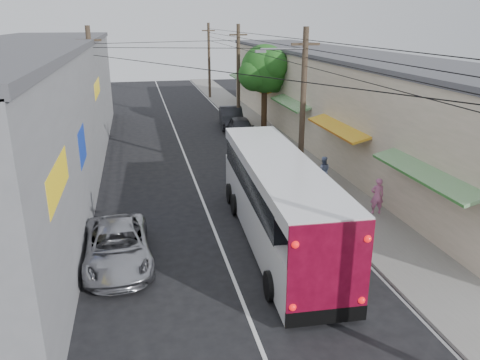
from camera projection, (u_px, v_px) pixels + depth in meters
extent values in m
cube|color=slate|center=(283.00, 150.00, 31.10)|extent=(3.00, 80.00, 0.12)
cube|color=beige|center=(337.00, 99.00, 32.91)|extent=(6.00, 40.00, 6.00)
cube|color=#4C4C51|center=(340.00, 54.00, 31.91)|extent=(6.20, 40.00, 0.30)
cube|color=#1C7B1B|center=(428.00, 172.00, 17.49)|extent=(1.39, 6.00, 0.46)
cube|color=orange|center=(340.00, 127.00, 24.88)|extent=(1.39, 6.00, 0.46)
cube|color=#1C7B1B|center=(292.00, 102.00, 32.27)|extent=(1.39, 6.00, 0.46)
cube|color=orange|center=(262.00, 87.00, 39.66)|extent=(1.39, 6.00, 0.46)
cube|color=#1C7B1B|center=(242.00, 76.00, 47.05)|extent=(1.39, 6.00, 0.46)
cube|color=gray|center=(29.00, 114.00, 25.09)|extent=(7.00, 36.00, 7.00)
cube|color=#4C4C51|center=(18.00, 44.00, 23.92)|extent=(7.20, 36.00, 0.30)
cube|color=yellow|center=(56.00, 180.00, 12.63)|extent=(0.12, 3.50, 1.00)
cube|color=#1433A5|center=(81.00, 146.00, 18.37)|extent=(0.12, 2.20, 1.40)
cube|color=yellow|center=(96.00, 88.00, 27.31)|extent=(0.12, 4.00, 0.90)
cylinder|color=#473828|center=(303.00, 111.00, 23.09)|extent=(0.28, 0.28, 8.00)
cube|color=#473828|center=(306.00, 44.00, 22.05)|extent=(1.40, 0.12, 0.12)
cylinder|color=#473828|center=(238.00, 77.00, 36.95)|extent=(0.28, 0.28, 8.00)
cube|color=#473828|center=(238.00, 35.00, 35.91)|extent=(1.40, 0.12, 0.12)
cylinder|color=#473828|center=(209.00, 61.00, 50.80)|extent=(0.28, 0.28, 8.00)
cube|color=#473828|center=(209.00, 31.00, 49.76)|extent=(1.40, 0.12, 0.12)
cylinder|color=#473828|center=(94.00, 97.00, 27.44)|extent=(0.28, 0.28, 8.00)
cube|color=#473828|center=(89.00, 40.00, 26.40)|extent=(1.40, 0.12, 0.12)
cylinder|color=#59595E|center=(283.00, 49.00, 21.90)|extent=(2.20, 0.10, 0.10)
cube|color=#59595E|center=(260.00, 51.00, 21.70)|extent=(0.50, 0.18, 0.12)
cylinder|color=#3F2B19|center=(264.00, 106.00, 36.08)|extent=(0.44, 0.44, 4.00)
sphere|color=#1A4612|center=(265.00, 69.00, 35.17)|extent=(3.60, 3.60, 3.60)
sphere|color=#1A4612|center=(275.00, 76.00, 36.12)|extent=(2.60, 2.60, 2.60)
sphere|color=#1A4612|center=(254.00, 75.00, 34.74)|extent=(2.40, 2.40, 2.40)
sphere|color=#1A4612|center=(274.00, 64.00, 34.19)|extent=(2.20, 2.20, 2.20)
sphere|color=#1A4612|center=(258.00, 65.00, 35.87)|extent=(2.00, 2.00, 2.00)
cube|color=white|center=(277.00, 215.00, 18.21)|extent=(2.90, 11.51, 1.81)
cube|color=black|center=(275.00, 179.00, 18.22)|extent=(2.83, 9.61, 0.95)
cube|color=white|center=(278.00, 166.00, 17.56)|extent=(2.90, 11.51, 0.48)
cube|color=maroon|center=(329.00, 270.00, 12.61)|extent=(2.36, 0.18, 2.76)
cube|color=black|center=(326.00, 316.00, 13.09)|extent=(2.38, 0.20, 0.48)
sphere|color=red|center=(293.00, 307.00, 12.76)|extent=(0.21, 0.21, 0.21)
sphere|color=red|center=(361.00, 300.00, 13.08)|extent=(0.21, 0.21, 0.21)
sphere|color=red|center=(295.00, 244.00, 12.14)|extent=(0.21, 0.21, 0.21)
sphere|color=red|center=(367.00, 239.00, 12.47)|extent=(0.21, 0.21, 0.21)
cylinder|color=black|center=(271.00, 286.00, 14.50)|extent=(0.33, 0.96, 0.95)
cylinder|color=black|center=(343.00, 279.00, 14.88)|extent=(0.33, 0.96, 0.95)
cylinder|color=black|center=(235.00, 204.00, 20.88)|extent=(0.33, 0.96, 0.95)
cylinder|color=black|center=(287.00, 201.00, 21.26)|extent=(0.33, 0.96, 0.95)
cylinder|color=black|center=(230.00, 193.00, 22.21)|extent=(0.33, 0.96, 0.95)
cylinder|color=black|center=(279.00, 190.00, 22.59)|extent=(0.33, 0.96, 0.95)
imported|color=#A9A9B0|center=(118.00, 246.00, 16.56)|extent=(2.54, 5.07, 1.38)
imported|color=#9E9FA6|center=(278.00, 163.00, 25.78)|extent=(2.90, 5.87, 1.64)
imported|color=#29292E|center=(241.00, 128.00, 34.50)|extent=(2.02, 4.46, 1.49)
imported|color=black|center=(231.00, 117.00, 37.87)|extent=(2.26, 5.11, 1.63)
imported|color=#CB6BA0|center=(377.00, 196.00, 20.59)|extent=(0.65, 0.48, 1.64)
imported|color=#8B9FCB|center=(323.00, 171.00, 24.20)|extent=(0.89, 0.79, 1.53)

